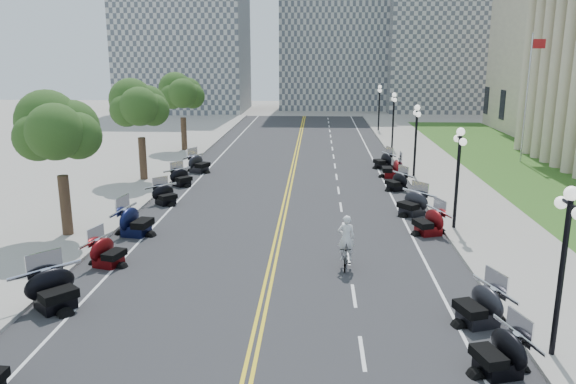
{
  "coord_description": "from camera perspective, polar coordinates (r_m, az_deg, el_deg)",
  "views": [
    {
      "loc": [
        1.8,
        -22.87,
        8.55
      ],
      "look_at": [
        0.42,
        3.39,
        2.0
      ],
      "focal_mm": 35.0,
      "sensor_mm": 36.0,
      "label": 1
    }
  ],
  "objects": [
    {
      "name": "sidewalk_north",
      "position": [
        35.04,
        17.28,
        -0.66
      ],
      "size": [
        5.0,
        90.0,
        0.15
      ],
      "primitive_type": "cube",
      "color": "#9E9991",
      "rests_on": "ground"
    },
    {
      "name": "lane_dash_16",
      "position": [
        63.46,
        4.27,
        6.21
      ],
      "size": [
        0.12,
        2.0,
        0.0
      ],
      "primitive_type": "cube",
      "color": "white",
      "rests_on": "road"
    },
    {
      "name": "lane_dash_14",
      "position": [
        55.55,
        4.43,
        5.1
      ],
      "size": [
        0.12,
        2.0,
        0.0
      ],
      "primitive_type": "cube",
      "color": "white",
      "rests_on": "road"
    },
    {
      "name": "motorcycle_n_8",
      "position": [
        36.33,
        10.96,
        1.13
      ],
      "size": [
        2.43,
        2.43,
        1.25
      ],
      "primitive_type": null,
      "rotation": [
        0.0,
        0.0,
        -1.06
      ],
      "color": "black",
      "rests_on": "road"
    },
    {
      "name": "lawn",
      "position": [
        44.6,
        23.56,
        1.82
      ],
      "size": [
        9.0,
        60.0,
        0.1
      ],
      "primitive_type": "cube",
      "color": "#356023",
      "rests_on": "ground"
    },
    {
      "name": "lane_dash_17",
      "position": [
        67.43,
        4.2,
        6.67
      ],
      "size": [
        0.12,
        2.0,
        0.0
      ],
      "primitive_type": "cube",
      "color": "white",
      "rests_on": "road"
    },
    {
      "name": "lane_dash_4",
      "position": [
        17.2,
        7.56,
        -15.9
      ],
      "size": [
        0.12,
        2.0,
        0.0
      ],
      "primitive_type": "cube",
      "color": "white",
      "rests_on": "road"
    },
    {
      "name": "motorcycle_n_10",
      "position": [
        43.18,
        9.63,
        3.25
      ],
      "size": [
        2.43,
        2.43,
        1.3
      ],
      "primitive_type": null,
      "rotation": [
        0.0,
        0.0,
        -1.18
      ],
      "color": "black",
      "rests_on": "road"
    },
    {
      "name": "lane_dash_8",
      "position": [
        32.06,
        5.4,
        -1.52
      ],
      "size": [
        0.12,
        2.0,
        0.0
      ],
      "primitive_type": "cube",
      "color": "white",
      "rests_on": "road"
    },
    {
      "name": "street_lamp_2",
      "position": [
        28.35,
        16.81,
        1.26
      ],
      "size": [
        0.5,
        1.2,
        4.9
      ],
      "primitive_type": null,
      "color": "black",
      "rests_on": "sidewalk_north"
    },
    {
      "name": "lane_dash_6",
      "position": [
        24.45,
        6.13,
        -6.53
      ],
      "size": [
        0.12,
        2.0,
        0.0
      ],
      "primitive_type": "cube",
      "color": "white",
      "rests_on": "road"
    },
    {
      "name": "tree_3",
      "position": [
        38.9,
        -14.82,
        7.92
      ],
      "size": [
        4.8,
        4.8,
        9.2
      ],
      "primitive_type": null,
      "color": "#235619",
      "rests_on": "sidewalk_south"
    },
    {
      "name": "street_lamp_5",
      "position": [
        63.51,
        9.24,
        8.43
      ],
      "size": [
        0.5,
        1.2,
        4.9
      ],
      "primitive_type": null,
      "color": "black",
      "rests_on": "sidewalk_north"
    },
    {
      "name": "ground",
      "position": [
        24.48,
        -1.41,
        -6.46
      ],
      "size": [
        160.0,
        160.0,
        0.0
      ],
      "primitive_type": "plane",
      "color": "gray"
    },
    {
      "name": "motorcycle_s_9",
      "position": [
        41.62,
        -9.03,
        2.96
      ],
      "size": [
        2.73,
        2.73,
        1.43
      ],
      "primitive_type": null,
      "rotation": [
        0.0,
        0.0,
        1.12
      ],
      "color": "black",
      "rests_on": "road"
    },
    {
      "name": "motorcycle_n_6",
      "position": [
        27.86,
        14.11,
        -2.83
      ],
      "size": [
        2.52,
        2.52,
        1.39
      ],
      "primitive_type": null,
      "rotation": [
        0.0,
        0.0,
        -1.23
      ],
      "color": "#590A0C",
      "rests_on": "road"
    },
    {
      "name": "lane_dash_11",
      "position": [
        43.73,
        4.79,
        2.68
      ],
      "size": [
        0.12,
        2.0,
        0.0
      ],
      "primitive_type": "cube",
      "color": "white",
      "rests_on": "road"
    },
    {
      "name": "street_lamp_4",
      "position": [
        51.66,
        10.63,
        7.13
      ],
      "size": [
        0.5,
        1.2,
        4.9
      ],
      "primitive_type": null,
      "color": "black",
      "rests_on": "sidewalk_north"
    },
    {
      "name": "distant_block_c",
      "position": [
        90.19,
        16.52,
        14.99
      ],
      "size": [
        20.0,
        14.0,
        22.0
      ],
      "primitive_type": "cube",
      "color": "gray",
      "rests_on": "ground"
    },
    {
      "name": "lane_dash_5",
      "position": [
        20.76,
        6.71,
        -10.4
      ],
      "size": [
        0.12,
        2.0,
        0.0
      ],
      "primitive_type": "cube",
      "color": "white",
      "rests_on": "road"
    },
    {
      "name": "tree_2",
      "position": [
        27.79,
        -22.25,
        5.09
      ],
      "size": [
        4.8,
        4.8,
        9.2
      ],
      "primitive_type": null,
      "color": "#235619",
      "rests_on": "sidewalk_south"
    },
    {
      "name": "lane_dash_13",
      "position": [
        51.6,
        4.53,
        4.41
      ],
      "size": [
        0.12,
        2.0,
        0.0
      ],
      "primitive_type": "cube",
      "color": "white",
      "rests_on": "road"
    },
    {
      "name": "distant_block_a",
      "position": [
        87.26,
        -10.56,
        16.68
      ],
      "size": [
        18.0,
        14.0,
        26.0
      ],
      "primitive_type": "cube",
      "color": "gray",
      "rests_on": "ground"
    },
    {
      "name": "street_lamp_1",
      "position": [
        17.4,
        26.03,
        -7.5
      ],
      "size": [
        0.5,
        1.2,
        4.9
      ],
      "primitive_type": null,
      "color": "black",
      "rests_on": "sidewalk_north"
    },
    {
      "name": "motorcycle_s_5",
      "position": [
        24.27,
        -17.83,
        -5.69
      ],
      "size": [
        2.31,
        2.31,
        1.31
      ],
      "primitive_type": null,
      "rotation": [
        0.0,
        0.0,
        1.3
      ],
      "color": "#590A0C",
      "rests_on": "road"
    },
    {
      "name": "motorcycle_s_8",
      "position": [
        37.53,
        -10.77,
        1.56
      ],
      "size": [
        2.56,
        2.56,
        1.27
      ],
      "primitive_type": null,
      "rotation": [
        0.0,
        0.0,
        0.83
      ],
      "color": "black",
      "rests_on": "road"
    },
    {
      "name": "street_lamp_3",
      "position": [
        39.9,
        12.83,
        5.06
      ],
      "size": [
        0.5,
        1.2,
        4.9
      ],
      "primitive_type": null,
      "color": "black",
      "rests_on": "sidewalk_north"
    },
    {
      "name": "flagpole",
      "position": [
        47.83,
        23.07,
        8.63
      ],
      "size": [
        1.1,
        0.2,
        10.0
      ],
      "primitive_type": null,
      "color": "silver",
      "rests_on": "ground"
    },
    {
      "name": "tree_4",
      "position": [
        50.42,
        -10.69,
        9.42
      ],
      "size": [
        4.8,
        4.8,
        9.2
      ],
      "primitive_type": null,
      "color": "#235619",
      "rests_on": "sidewalk_south"
    },
    {
      "name": "bicycle",
      "position": [
        23.04,
        5.88,
        -6.55
      ],
      "size": [
        0.63,
        1.69,
        0.99
      ],
      "primitive_type": "imported",
      "rotation": [
        0.0,
        0.0,
        -0.1
      ],
      "color": "#A51414",
      "rests_on": "road"
    },
    {
      "name": "cyclist_rider",
      "position": [
        22.58,
        5.97,
        -3.12
      ],
      "size": [
        0.69,
        0.45,
        1.9
      ],
      "primitive_type": "imported",
      "rotation": [
        0.0,
        0.0,
        3.14
      ],
      "color": "white",
      "rests_on": "bicycle"
    },
    {
      "name": "motorcycle_n_4",
      "position": [
        19.38,
        18.81,
        -10.67
      ],
      "size": [
        2.58,
        2.58,
        1.42
      ],
      "primitive_type": null,
      "rotation": [
        0.0,
        0.0,
        -1.24
      ],
      "color": "black",
      "rests_on": "road"
    },
    {
      "name": "lane_dash_10",
      "position": [
        39.82,
        4.95,
        1.55
      ],
      "size": [
        0.12,
        2.0,
        0.0
      ],
      "primitive_type": "cube",
      "color": "white",
      "rests_on": "road"
    },
    {
      "name": "motorcycle_s_6",
      "position": [
        27.86,
        -15.22,
        -2.74
      ],
      "size": [
        2.53,
        2.53,
        1.54
      ],
      "primitive_type": null,
      "rotation": [
        0.0,
        0.0,
        1.4
      ],
      "color": "black",
      "rests_on": "road"
    },
    {
      "name": "lane_dash_19",
      "position": [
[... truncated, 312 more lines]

